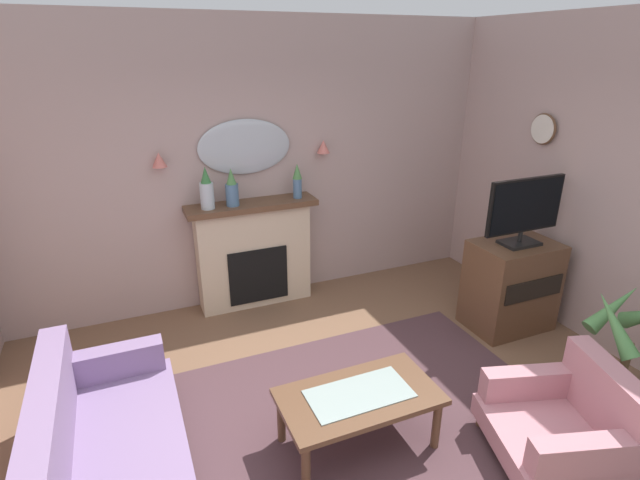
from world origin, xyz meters
TOP-DOWN VIEW (x-y plane):
  - floor at (0.00, 0.00)m, footprint 6.24×6.14m
  - wall_back at (0.00, 2.62)m, footprint 6.24×0.10m
  - patterned_rug at (0.00, 0.20)m, footprint 3.20×2.40m
  - fireplace at (-0.14, 2.40)m, footprint 1.36×0.36m
  - mantel_vase_centre at (-0.59, 2.37)m, footprint 0.14×0.14m
  - mantel_vase_left at (-0.34, 2.37)m, footprint 0.13×0.13m
  - mantel_vase_right at (0.36, 2.37)m, footprint 0.10×0.10m
  - wall_mirror at (-0.14, 2.54)m, footprint 0.96×0.06m
  - wall_sconce_left at (-0.99, 2.49)m, footprint 0.14×0.14m
  - wall_sconce_right at (0.71, 2.49)m, footprint 0.14×0.14m
  - wall_clock at (2.58, 1.32)m, footprint 0.04×0.31m
  - coffee_table at (-0.06, 0.08)m, footprint 1.10×0.60m
  - floral_couch at (-1.73, 0.41)m, footprint 0.87×1.72m
  - armchair_by_coffee_table at (1.19, -0.57)m, footprint 1.02×1.00m
  - tv_cabinet at (2.07, 0.93)m, footprint 0.80×0.57m
  - tv_flatscreen at (2.07, 0.91)m, footprint 0.84×0.24m
  - potted_plant_corner_palm at (1.92, -0.40)m, footprint 0.55×0.55m

SIDE VIEW (x-z plane):
  - floor at x=0.00m, z-range -0.10..0.00m
  - patterned_rug at x=0.00m, z-range 0.00..0.01m
  - armchair_by_coffee_table at x=1.19m, z-range -0.05..0.66m
  - floral_couch at x=-1.73m, z-range -0.06..0.70m
  - coffee_table at x=-0.06m, z-range 0.16..0.61m
  - tv_cabinet at x=2.07m, z-range 0.00..0.90m
  - potted_plant_corner_palm at x=1.92m, z-range -0.05..0.99m
  - fireplace at x=-0.14m, z-range -0.01..1.15m
  - tv_flatscreen at x=2.07m, z-range 0.92..1.57m
  - mantel_vase_left at x=-0.34m, z-range 1.14..1.52m
  - mantel_vase_centre at x=-0.59m, z-range 1.13..1.55m
  - mantel_vase_right at x=0.36m, z-range 1.17..1.54m
  - wall_back at x=0.00m, z-range 0.00..2.97m
  - wall_sconce_left at x=-0.99m, z-range 1.59..1.73m
  - wall_sconce_right at x=0.71m, z-range 1.59..1.73m
  - wall_mirror at x=-0.14m, z-range 1.43..1.99m
  - wall_clock at x=2.58m, z-range 1.74..2.05m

